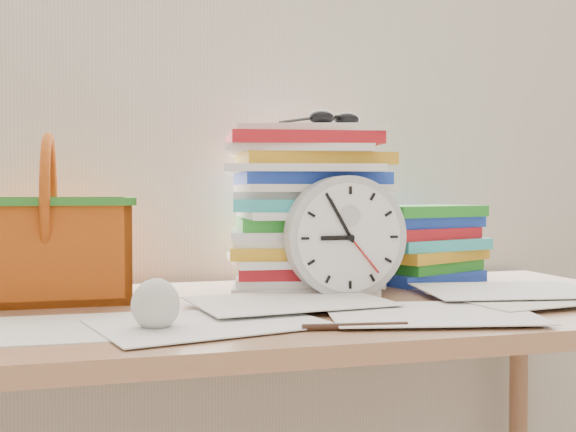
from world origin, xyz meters
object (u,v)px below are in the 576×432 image
object	(u,v)px
paper_stack	(306,208)
book_stack	(419,243)
clock	(345,237)
basket	(49,218)
desk	(300,345)

from	to	relation	value
paper_stack	book_stack	size ratio (longest dim) A/B	1.18
clock	paper_stack	bearing A→B (deg)	103.78
basket	desk	bearing A→B (deg)	-20.25
book_stack	basket	bearing A→B (deg)	-175.78
paper_stack	basket	bearing A→B (deg)	-178.69
paper_stack	basket	xyz separation A→B (m)	(-0.50, -0.01, -0.01)
paper_stack	clock	bearing A→B (deg)	-76.22
book_stack	basket	distance (m)	0.78
clock	basket	world-z (taller)	basket
desk	book_stack	size ratio (longest dim) A/B	4.98
desk	basket	bearing A→B (deg)	158.70
clock	basket	bearing A→B (deg)	166.50
book_stack	basket	size ratio (longest dim) A/B	0.94
desk	paper_stack	size ratio (longest dim) A/B	4.23
clock	basket	size ratio (longest dim) A/B	0.76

